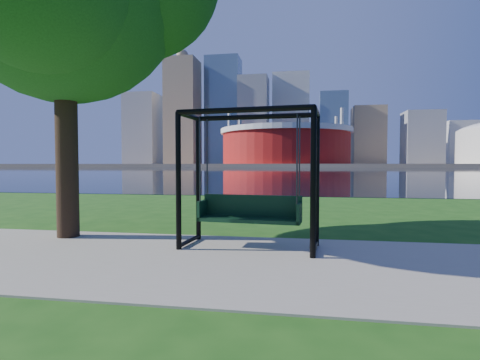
# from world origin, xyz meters

# --- Properties ---
(ground) EXTENTS (900.00, 900.00, 0.00)m
(ground) POSITION_xyz_m (0.00, 0.00, 0.00)
(ground) COLOR #1E5114
(ground) RESTS_ON ground
(path) EXTENTS (120.00, 4.00, 0.03)m
(path) POSITION_xyz_m (0.00, -0.50, 0.01)
(path) COLOR #9E937F
(path) RESTS_ON ground
(river) EXTENTS (900.00, 180.00, 0.02)m
(river) POSITION_xyz_m (0.00, 102.00, 0.01)
(river) COLOR black
(river) RESTS_ON ground
(far_bank) EXTENTS (900.00, 228.00, 2.00)m
(far_bank) POSITION_xyz_m (0.00, 306.00, 1.00)
(far_bank) COLOR #937F60
(far_bank) RESTS_ON ground
(stadium) EXTENTS (83.00, 83.00, 32.00)m
(stadium) POSITION_xyz_m (-10.00, 235.00, 14.23)
(stadium) COLOR maroon
(stadium) RESTS_ON far_bank
(skyline) EXTENTS (392.00, 66.00, 96.50)m
(skyline) POSITION_xyz_m (-4.27, 319.39, 35.89)
(skyline) COLOR gray
(skyline) RESTS_ON far_bank
(swing) EXTENTS (2.59, 1.31, 2.56)m
(swing) POSITION_xyz_m (0.39, 0.54, 1.24)
(swing) COLOR black
(swing) RESTS_ON ground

